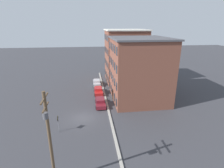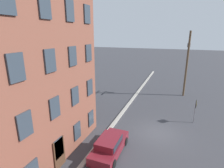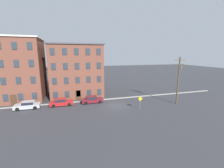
% 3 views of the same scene
% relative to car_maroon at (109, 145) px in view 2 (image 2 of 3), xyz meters
% --- Properties ---
extents(ground_plane, '(200.00, 200.00, 0.00)m').
position_rel_car_maroon_xyz_m(ground_plane, '(4.38, -3.21, -0.75)').
color(ground_plane, '#38383D').
extents(kerb_strip, '(56.00, 0.36, 0.16)m').
position_rel_car_maroon_xyz_m(kerb_strip, '(4.38, 1.29, -0.67)').
color(kerb_strip, '#9E998E').
rests_on(kerb_strip, ground_plane).
extents(car_maroon, '(4.40, 1.92, 1.43)m').
position_rel_car_maroon_xyz_m(car_maroon, '(0.00, 0.00, 0.00)').
color(car_maroon, maroon).
rests_on(car_maroon, ground_plane).
extents(caution_sign, '(0.98, 0.08, 2.59)m').
position_rel_car_maroon_xyz_m(caution_sign, '(7.83, -6.49, 0.98)').
color(caution_sign, slate).
rests_on(caution_sign, ground_plane).
extents(utility_pole, '(2.40, 0.44, 9.53)m').
position_rel_car_maroon_xyz_m(utility_pole, '(16.63, -5.51, 4.60)').
color(utility_pole, brown).
rests_on(utility_pole, ground_plane).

